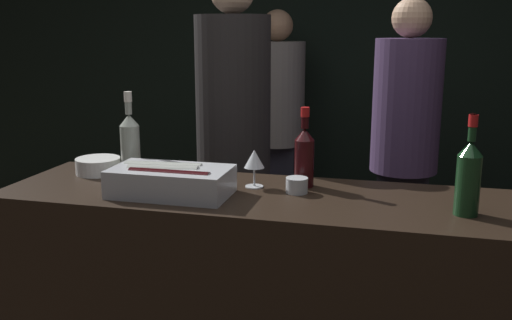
{
  "coord_description": "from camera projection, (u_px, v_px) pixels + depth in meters",
  "views": [
    {
      "loc": [
        0.51,
        -1.68,
        1.55
      ],
      "look_at": [
        0.0,
        0.32,
        1.07
      ],
      "focal_mm": 40.0,
      "sensor_mm": 36.0,
      "label": 1
    }
  ],
  "objects": [
    {
      "name": "wine_glass",
      "position": [
        254.0,
        160.0,
        2.17
      ],
      "size": [
        0.08,
        0.08,
        0.15
      ],
      "color": "silver",
      "rests_on": "bar_counter"
    },
    {
      "name": "wall_back_chalkboard",
      "position": [
        333.0,
        50.0,
        4.18
      ],
      "size": [
        6.4,
        0.06,
        2.8
      ],
      "color": "black",
      "rests_on": "ground_plane"
    },
    {
      "name": "bowl_white",
      "position": [
        98.0,
        165.0,
        2.4
      ],
      "size": [
        0.19,
        0.19,
        0.07
      ],
      "color": "white",
      "rests_on": "bar_counter"
    },
    {
      "name": "person_in_hoodie",
      "position": [
        405.0,
        140.0,
        3.12
      ],
      "size": [
        0.37,
        0.37,
        1.71
      ],
      "rotation": [
        0.0,
        0.0,
        1.6
      ],
      "color": "black",
      "rests_on": "ground_plane"
    },
    {
      "name": "red_wine_bottle_tall",
      "position": [
        304.0,
        155.0,
        2.18
      ],
      "size": [
        0.08,
        0.08,
        0.31
      ],
      "color": "black",
      "rests_on": "bar_counter"
    },
    {
      "name": "bar_counter",
      "position": [
        254.0,
        310.0,
        2.22
      ],
      "size": [
        1.91,
        0.58,
        0.95
      ],
      "color": "black",
      "rests_on": "ground_plane"
    },
    {
      "name": "person_grey_polo",
      "position": [
        234.0,
        138.0,
        2.82
      ],
      "size": [
        0.37,
        0.37,
        1.82
      ],
      "rotation": [
        0.0,
        0.0,
        0.83
      ],
      "color": "black",
      "rests_on": "ground_plane"
    },
    {
      "name": "ice_bin_with_bottles",
      "position": [
        169.0,
        180.0,
        2.08
      ],
      "size": [
        0.43,
        0.24,
        0.11
      ],
      "color": "#B7BABF",
      "rests_on": "bar_counter"
    },
    {
      "name": "white_wine_bottle",
      "position": [
        130.0,
        143.0,
        2.31
      ],
      "size": [
        0.08,
        0.08,
        0.35
      ],
      "color": "#9EA899",
      "rests_on": "bar_counter"
    },
    {
      "name": "red_wine_bottle_burgundy",
      "position": [
        469.0,
        176.0,
        1.84
      ],
      "size": [
        0.08,
        0.08,
        0.33
      ],
      "color": "#143319",
      "rests_on": "bar_counter"
    },
    {
      "name": "person_blond_tee",
      "position": [
        277.0,
        120.0,
        3.97
      ],
      "size": [
        0.38,
        0.38,
        1.68
      ],
      "rotation": [
        0.0,
        0.0,
        -1.13
      ],
      "color": "black",
      "rests_on": "ground_plane"
    },
    {
      "name": "candle_votive",
      "position": [
        297.0,
        185.0,
        2.11
      ],
      "size": [
        0.08,
        0.08,
        0.06
      ],
      "color": "silver",
      "rests_on": "bar_counter"
    }
  ]
}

